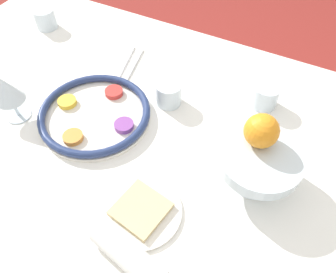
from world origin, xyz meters
name	(u,v)px	position (x,y,z in m)	size (l,w,h in m)	color
ground_plane	(141,247)	(0.00, 0.00, 0.00)	(8.00, 8.00, 0.00)	maroon
dining_table	(134,207)	(0.00, 0.00, 0.37)	(1.54, 1.06, 0.74)	white
seder_plate	(95,114)	(-0.10, 0.03, 0.75)	(0.30, 0.30, 0.03)	silver
wine_glass	(6,91)	(-0.29, -0.06, 0.83)	(0.08, 0.08, 0.13)	silver
fruit_stand	(259,162)	(0.33, 0.04, 0.81)	(0.18, 0.18, 0.10)	silver
orange_fruit	(262,131)	(0.32, 0.07, 0.87)	(0.07, 0.07, 0.07)	orange
bread_plate	(141,210)	(0.15, -0.15, 0.74)	(0.18, 0.18, 0.02)	silver
napkin_roll	(128,255)	(0.18, -0.25, 0.76)	(0.17, 0.08, 0.05)	white
cup_near	(45,19)	(-0.51, 0.31, 0.77)	(0.07, 0.07, 0.07)	silver
cup_mid	(265,96)	(0.28, 0.29, 0.77)	(0.07, 0.07, 0.07)	silver
cup_far	(169,94)	(0.04, 0.18, 0.77)	(0.07, 0.07, 0.07)	silver
fork_left	(124,62)	(-0.16, 0.27, 0.74)	(0.06, 0.16, 0.01)	silver
fork_right	(133,65)	(-0.13, 0.27, 0.74)	(0.05, 0.16, 0.01)	silver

